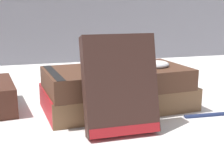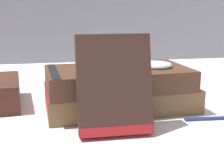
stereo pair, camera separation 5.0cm
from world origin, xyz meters
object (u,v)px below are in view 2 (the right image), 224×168
at_px(book_flat_top, 118,78).
at_px(book_leaning_front, 114,89).
at_px(pocket_watch, 155,65).
at_px(book_flat_bottom, 117,97).

xyz_separation_m(book_flat_top, book_leaning_front, (-0.02, -0.09, 0.01)).
xyz_separation_m(book_leaning_front, pocket_watch, (0.08, 0.09, 0.01)).
height_order(book_flat_bottom, pocket_watch, pocket_watch).
xyz_separation_m(book_flat_bottom, pocket_watch, (0.06, -0.01, 0.05)).
bearing_deg(pocket_watch, book_flat_top, -179.05).
distance_m(book_flat_top, pocket_watch, 0.06).
bearing_deg(book_leaning_front, pocket_watch, 47.17).
relative_size(book_flat_bottom, pocket_watch, 4.27).
height_order(book_flat_top, pocket_watch, pocket_watch).
xyz_separation_m(book_flat_bottom, book_leaning_front, (-0.02, -0.10, 0.04)).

